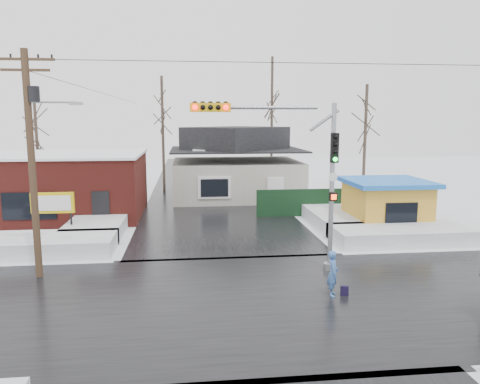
{
  "coord_description": "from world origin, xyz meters",
  "views": [
    {
      "loc": [
        -1.94,
        -15.58,
        6.37
      ],
      "look_at": [
        0.48,
        5.7,
        3.0
      ],
      "focal_mm": 35.0,
      "sensor_mm": 36.0,
      "label": 1
    }
  ],
  "objects": [
    {
      "name": "ground",
      "position": [
        0.0,
        0.0,
        0.0
      ],
      "size": [
        120.0,
        120.0,
        0.0
      ],
      "primitive_type": "plane",
      "color": "white",
      "rests_on": "ground"
    },
    {
      "name": "road_ns",
      "position": [
        0.0,
        0.0,
        0.01
      ],
      "size": [
        10.0,
        120.0,
        0.02
      ],
      "primitive_type": "cube",
      "color": "black",
      "rests_on": "ground"
    },
    {
      "name": "road_ew",
      "position": [
        0.0,
        0.0,
        0.01
      ],
      "size": [
        120.0,
        10.0,
        0.02
      ],
      "primitive_type": "cube",
      "color": "black",
      "rests_on": "ground"
    },
    {
      "name": "snowbank_nw",
      "position": [
        -9.0,
        7.0,
        0.4
      ],
      "size": [
        7.0,
        3.0,
        0.8
      ],
      "primitive_type": "cube",
      "color": "white",
      "rests_on": "ground"
    },
    {
      "name": "snowbank_ne",
      "position": [
        9.0,
        7.0,
        0.4
      ],
      "size": [
        7.0,
        3.0,
        0.8
      ],
      "primitive_type": "cube",
      "color": "white",
      "rests_on": "ground"
    },
    {
      "name": "snowbank_nside_w",
      "position": [
        -7.0,
        12.0,
        0.4
      ],
      "size": [
        3.0,
        8.0,
        0.8
      ],
      "primitive_type": "cube",
      "color": "white",
      "rests_on": "ground"
    },
    {
      "name": "snowbank_nside_e",
      "position": [
        7.0,
        12.0,
        0.4
      ],
      "size": [
        3.0,
        8.0,
        0.8
      ],
      "primitive_type": "cube",
      "color": "white",
      "rests_on": "ground"
    },
    {
      "name": "traffic_signal",
      "position": [
        2.43,
        2.97,
        4.54
      ],
      "size": [
        6.05,
        0.68,
        7.0
      ],
      "color": "gray",
      "rests_on": "ground"
    },
    {
      "name": "utility_pole",
      "position": [
        -7.93,
        3.5,
        5.11
      ],
      "size": [
        3.15,
        0.44,
        9.0
      ],
      "color": "#382619",
      "rests_on": "ground"
    },
    {
      "name": "brick_building",
      "position": [
        -11.0,
        15.99,
        2.08
      ],
      "size": [
        12.2,
        8.2,
        4.12
      ],
      "color": "maroon",
      "rests_on": "ground"
    },
    {
      "name": "marquee_sign",
      "position": [
        -9.0,
        9.49,
        1.92
      ],
      "size": [
        2.2,
        0.21,
        2.55
      ],
      "color": "black",
      "rests_on": "ground"
    },
    {
      "name": "house",
      "position": [
        2.0,
        22.0,
        2.62
      ],
      "size": [
        10.4,
        8.4,
        5.76
      ],
      "color": "#B7B2A5",
      "rests_on": "ground"
    },
    {
      "name": "kiosk",
      "position": [
        9.5,
        9.99,
        1.46
      ],
      "size": [
        4.6,
        4.6,
        2.88
      ],
      "color": "gold",
      "rests_on": "ground"
    },
    {
      "name": "fence",
      "position": [
        6.5,
        14.0,
        0.9
      ],
      "size": [
        8.0,
        0.12,
        1.8
      ],
      "primitive_type": "cube",
      "color": "black",
      "rests_on": "ground"
    },
    {
      "name": "tree_far_left",
      "position": [
        -4.0,
        26.0,
        7.95
      ],
      "size": [
        3.0,
        3.0,
        10.0
      ],
      "color": "#332821",
      "rests_on": "ground"
    },
    {
      "name": "tree_far_mid",
      "position": [
        6.0,
        28.0,
        9.54
      ],
      "size": [
        3.0,
        3.0,
        12.0
      ],
      "color": "#332821",
      "rests_on": "ground"
    },
    {
      "name": "tree_far_right",
      "position": [
        12.0,
        20.0,
        7.16
      ],
      "size": [
        3.0,
        3.0,
        9.0
      ],
      "color": "#332821",
      "rests_on": "ground"
    },
    {
      "name": "tree_far_west",
      "position": [
        -14.0,
        24.0,
        6.36
      ],
      "size": [
        3.0,
        3.0,
        8.0
      ],
      "color": "#332821",
      "rests_on": "ground"
    },
    {
      "name": "pedestrian",
      "position": [
        3.22,
        0.13,
        0.83
      ],
      "size": [
        0.55,
        0.69,
        1.66
      ],
      "primitive_type": "imported",
      "rotation": [
        0.0,
        0.0,
        1.3
      ],
      "color": "#3F6BB2",
      "rests_on": "ground"
    },
    {
      "name": "shopping_bag",
      "position": [
        3.66,
        0.08,
        0.17
      ],
      "size": [
        0.3,
        0.17,
        0.35
      ],
      "primitive_type": "cube",
      "rotation": [
        0.0,
        0.0,
        -0.17
      ],
      "color": "black",
      "rests_on": "ground"
    }
  ]
}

